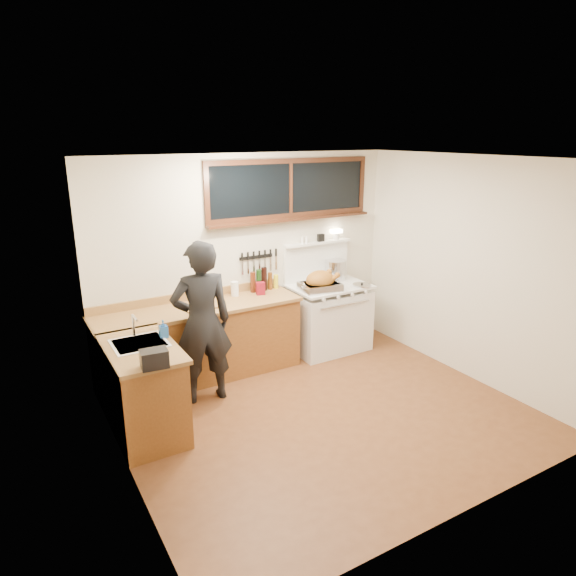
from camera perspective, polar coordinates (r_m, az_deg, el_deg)
ground_plane at (r=5.56m, az=4.10°, el=-13.85°), size 4.00×3.50×0.02m
room_shell at (r=4.92m, az=4.50°, el=3.00°), size 4.10×3.60×2.65m
counter_back at (r=6.18m, az=-9.71°, el=-5.94°), size 2.44×0.64×1.00m
counter_left at (r=5.23m, az=-15.78°, el=-10.81°), size 0.64×1.09×0.90m
sink_unit at (r=5.14m, az=-16.14°, el=-6.49°), size 0.50×0.45×0.37m
vintage_stove at (r=6.92m, az=4.46°, el=-3.10°), size 1.02×0.74×1.57m
back_window at (r=6.59m, az=0.32°, el=10.25°), size 2.32×0.13×0.77m
left_doorway at (r=3.86m, az=-16.14°, el=-10.62°), size 0.02×1.04×2.17m
knife_strip at (r=6.51m, az=-3.38°, el=3.38°), size 0.52×0.03×0.28m
man at (r=5.53m, az=-9.55°, el=-3.83°), size 0.70×0.50×1.78m
soap_bottle at (r=5.17m, az=-13.69°, el=-4.43°), size 0.08×0.09×0.18m
toaster at (r=4.56m, az=-14.64°, el=-7.61°), size 0.24×0.18×0.16m
cutting_board at (r=5.97m, az=-9.74°, el=-1.67°), size 0.38×0.29×0.14m
roast_turkey at (r=6.52m, az=3.62°, el=0.62°), size 0.53×0.41×0.26m
stockpot at (r=7.02m, az=5.29°, el=2.03°), size 0.37×0.37×0.27m
saucepan at (r=6.99m, az=4.76°, el=1.29°), size 0.16×0.27×0.11m
pot_lid at (r=6.79m, az=8.21°, el=0.34°), size 0.30×0.30×0.04m
coffee_tin at (r=6.36m, az=-3.09°, el=-0.04°), size 0.12×0.11×0.16m
pitcher at (r=6.33m, az=-5.94°, el=-0.08°), size 0.12×0.12×0.18m
bottle_cluster at (r=6.50m, az=-2.83°, el=0.83°), size 0.39×0.07×0.30m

